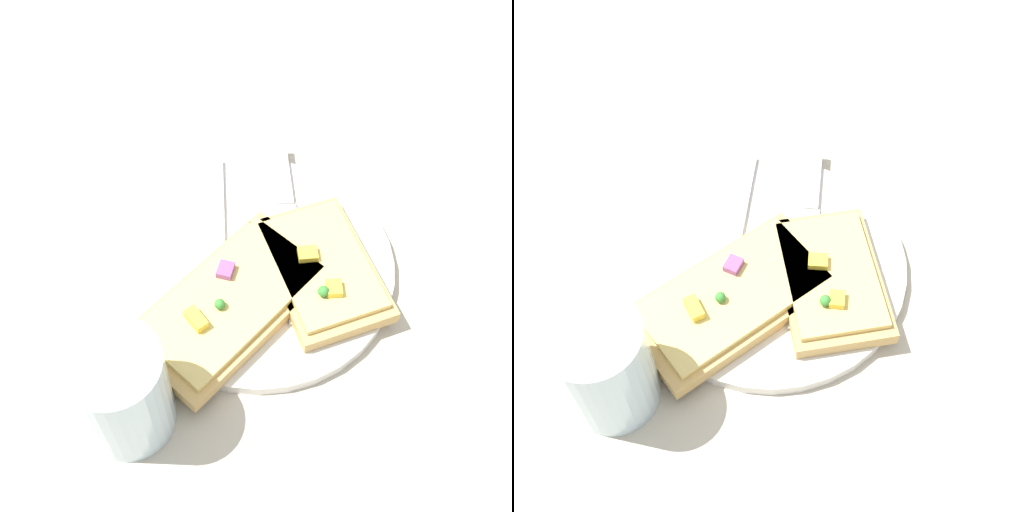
{
  "view_description": "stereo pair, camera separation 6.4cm",
  "coord_description": "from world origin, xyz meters",
  "views": [
    {
      "loc": [
        0.36,
        0.0,
        0.55
      ],
      "look_at": [
        0.0,
        0.0,
        0.02
      ],
      "focal_mm": 50.0,
      "sensor_mm": 36.0,
      "label": 1
    },
    {
      "loc": [
        0.35,
        0.07,
        0.55
      ],
      "look_at": [
        0.0,
        0.0,
        0.02
      ],
      "focal_mm": 50.0,
      "sensor_mm": 36.0,
      "label": 2
    }
  ],
  "objects": [
    {
      "name": "plate",
      "position": [
        0.0,
        0.0,
        0.01
      ],
      "size": [
        0.25,
        0.25,
        0.01
      ],
      "color": "silver",
      "rests_on": "ground"
    },
    {
      "name": "fork",
      "position": [
        -0.0,
        -0.04,
        0.01
      ],
      "size": [
        0.23,
        0.03,
        0.01
      ],
      "rotation": [
        0.0,
        0.0,
        6.33
      ],
      "color": "silver",
      "rests_on": "plate"
    },
    {
      "name": "pizza_slice_corner",
      "position": [
        0.01,
        0.06,
        0.02
      ],
      "size": [
        0.16,
        0.13,
        0.03
      ],
      "rotation": [
        0.0,
        0.0,
        0.36
      ],
      "color": "tan",
      "rests_on": "plate"
    },
    {
      "name": "crumb_scatter",
      "position": [
        0.04,
        -0.0,
        0.02
      ],
      "size": [
        0.09,
        0.08,
        0.01
      ],
      "color": "gold",
      "rests_on": "plate"
    },
    {
      "name": "drinking_glass",
      "position": [
        0.14,
        -0.1,
        0.05
      ],
      "size": [
        0.07,
        0.07,
        0.1
      ],
      "color": "silver",
      "rests_on": "ground"
    },
    {
      "name": "pizza_slice_main",
      "position": [
        0.05,
        -0.02,
        0.02
      ],
      "size": [
        0.19,
        0.19,
        0.03
      ],
      "rotation": [
        0.0,
        0.0,
        5.55
      ],
      "color": "tan",
      "rests_on": "plate"
    },
    {
      "name": "knife",
      "position": [
        -0.06,
        0.03,
        0.01
      ],
      "size": [
        0.21,
        0.04,
        0.01
      ],
      "rotation": [
        0.0,
        0.0,
        6.37
      ],
      "color": "silver",
      "rests_on": "plate"
    },
    {
      "name": "ground_plane",
      "position": [
        0.0,
        0.0,
        0.0
      ],
      "size": [
        4.0,
        4.0,
        0.0
      ],
      "primitive_type": "plane",
      "color": "#BCB29E"
    }
  ]
}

